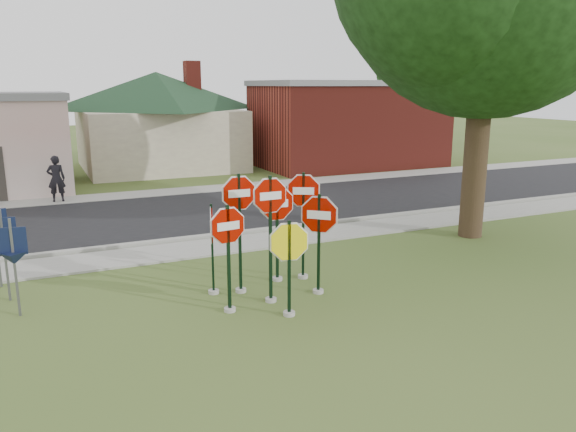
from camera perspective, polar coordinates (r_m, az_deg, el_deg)
name	(u,v)px	position (r m, az deg, el deg)	size (l,w,h in m)	color
ground	(299,319)	(11.24, 1.12, -10.46)	(120.00, 120.00, 0.00)	#3D5620
sidewalk_near	(215,247)	(16.07, -7.43, -3.11)	(60.00, 1.60, 0.06)	gray
road	(177,215)	(20.29, -11.23, 0.14)	(60.00, 7.00, 0.04)	black
sidewalk_far	(152,194)	(24.41, -13.61, 2.23)	(60.00, 1.60, 0.06)	gray
curb	(205,237)	(16.99, -8.44, -2.11)	(60.00, 0.20, 0.14)	gray
stop_sign_center	(270,222)	(11.58, -1.81, -0.56)	(1.02, 0.24, 2.82)	#9F9C95
stop_sign_yellow	(289,257)	(11.00, 0.12, -4.21)	(1.06, 0.24, 2.07)	#9F9C95
stop_sign_left	(228,245)	(11.21, -6.09, -2.96)	(1.03, 0.24, 2.32)	#9F9C95
stop_sign_right	(319,230)	(12.16, 3.17, -1.44)	(0.85, 0.78, 2.35)	#9F9C95
stop_sign_back_right	(277,219)	(12.93, -1.12, -0.30)	(1.13, 0.24, 2.42)	#9F9C95
stop_sign_back_left	(239,216)	(12.17, -4.96, -0.05)	(1.05, 0.24, 2.77)	#9F9C95
stop_sign_far_right	(303,210)	(13.06, 1.57, 0.58)	(0.93, 0.55, 2.66)	#9F9C95
stop_sign_far_left	(212,238)	(12.26, -7.73, -2.18)	(0.34, 1.08, 2.14)	#9F9C95
building_house	(157,101)	(31.95, -13.15, 11.29)	(11.60, 11.60, 6.20)	beige
building_brick	(348,123)	(32.36, 6.14, 9.37)	(10.20, 6.20, 4.75)	maroon
bg_tree_right	(414,70)	(44.12, 12.68, 14.26)	(5.60, 5.60, 8.40)	black
pedestrian	(56,179)	(23.59, -22.48, 3.53)	(0.66, 0.43, 1.80)	black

